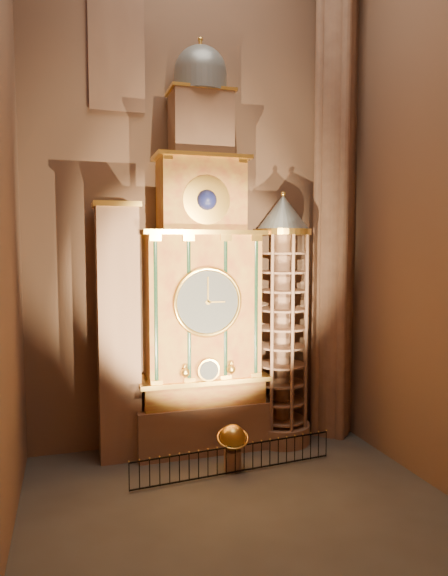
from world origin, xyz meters
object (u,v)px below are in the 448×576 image
object	(u,v)px
stair_turret	(282,322)
celestial_globe	(233,443)
iron_railing	(235,459)
portrait_tower	(118,331)
astronomical_clock	(201,290)

from	to	relation	value
stair_turret	celestial_globe	xyz separation A→B (m)	(-2.92, -2.18, -4.22)
celestial_globe	iron_railing	xyz separation A→B (m)	(-0.02, -0.37, -0.49)
portrait_tower	iron_railing	bearing A→B (deg)	-35.52
stair_turret	celestial_globe	world-z (taller)	stair_turret
portrait_tower	celestial_globe	bearing A→B (deg)	-31.68
astronomical_clock	celestial_globe	world-z (taller)	astronomical_clock
stair_turret	iron_railing	xyz separation A→B (m)	(-2.94, -2.55, -4.70)
iron_railing	celestial_globe	bearing A→B (deg)	87.04
celestial_globe	iron_railing	distance (m)	0.61
astronomical_clock	iron_railing	world-z (taller)	astronomical_clock
astronomical_clock	celestial_globe	distance (m)	6.16
astronomical_clock	stair_turret	size ratio (longest dim) A/B	1.55
portrait_tower	stair_turret	size ratio (longest dim) A/B	0.94
stair_turret	iron_railing	world-z (taller)	stair_turret
astronomical_clock	stair_turret	world-z (taller)	astronomical_clock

